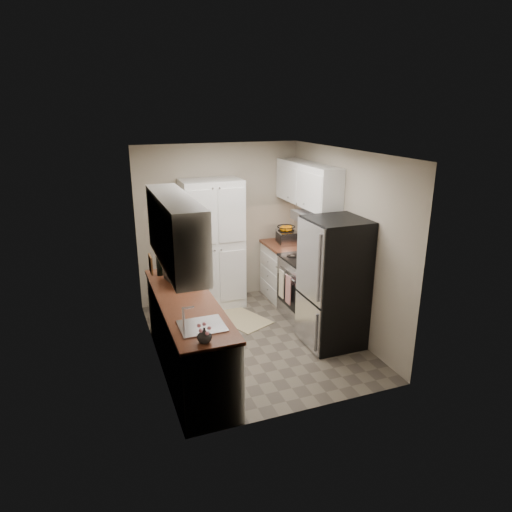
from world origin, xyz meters
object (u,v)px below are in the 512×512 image
Objects in this scene: toaster_oven at (287,237)px; microwave at (183,272)px; electric_range at (307,287)px; wine_bottle at (159,263)px; pantry_cabinet at (213,245)px; refrigerator at (334,283)px.

microwave is at bearing -143.46° from toaster_oven.
wine_bottle is at bearing 177.59° from electric_range.
toaster_oven is (0.03, 0.83, 0.55)m from electric_range.
pantry_cabinet reaches higher than toaster_oven.
microwave is 1.43× the size of wine_bottle.
toaster_oven reaches higher than electric_range.
refrigerator is at bearing -85.21° from toaster_oven.
wine_bottle is at bearing -153.97° from toaster_oven.
pantry_cabinet is 1.38m from microwave.
microwave is (-1.88, -0.26, 0.57)m from electric_range.
pantry_cabinet is 1.58m from electric_range.
microwave is (-1.85, 0.54, 0.20)m from refrigerator.
pantry_cabinet is at bearing -177.63° from toaster_oven.
refrigerator is 5.10× the size of wine_bottle.
refrigerator is 2.27m from wine_bottle.
pantry_cabinet is 2.07m from refrigerator.
wine_bottle is (-0.94, -0.84, 0.09)m from pantry_cabinet.
electric_range is 0.88m from refrigerator.
microwave is at bearing -121.01° from pantry_cabinet.
refrigerator is 1.64m from toaster_oven.
wine_bottle is 0.91× the size of toaster_oven.
pantry_cabinet is at bearing 141.78° from electric_range.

